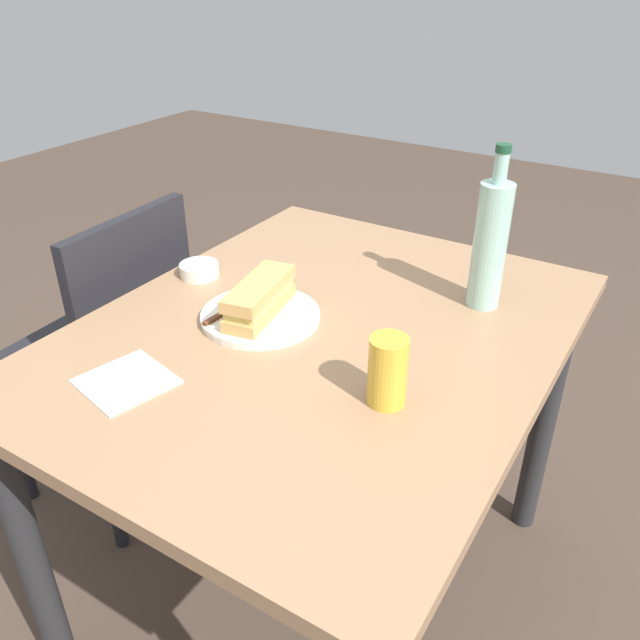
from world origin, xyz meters
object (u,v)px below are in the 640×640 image
at_px(dining_table, 320,378).
at_px(chair_far, 115,345).
at_px(knife_near, 232,309).
at_px(beer_glass, 388,371).
at_px(water_bottle, 490,243).
at_px(baguette_sandwich_near, 260,298).
at_px(plate_near, 260,316).
at_px(olive_bowl, 199,270).

distance_m(dining_table, chair_far, 0.64).
xyz_separation_m(knife_near, beer_glass, (-0.09, -0.39, 0.04)).
bearing_deg(water_bottle, baguette_sandwich_near, 129.84).
height_order(plate_near, beer_glass, beer_glass).
bearing_deg(olive_bowl, baguette_sandwich_near, -110.14).
bearing_deg(chair_far, water_bottle, -73.14).
xyz_separation_m(chair_far, beer_glass, (-0.14, -0.84, 0.31)).
relative_size(baguette_sandwich_near, water_bottle, 0.63).
distance_m(plate_near, olive_bowl, 0.25).
distance_m(knife_near, water_bottle, 0.53).
bearing_deg(baguette_sandwich_near, knife_near, 111.62).
bearing_deg(plate_near, knife_near, 111.62).
relative_size(dining_table, olive_bowl, 12.37).
relative_size(chair_far, beer_glass, 7.30).
bearing_deg(dining_table, chair_far, 89.68).
relative_size(dining_table, chair_far, 1.24).
relative_size(dining_table, baguette_sandwich_near, 5.21).
distance_m(chair_far, olive_bowl, 0.38).
relative_size(baguette_sandwich_near, beer_glass, 1.74).
height_order(plate_near, water_bottle, water_bottle).
bearing_deg(water_bottle, olive_bowl, 109.62).
bearing_deg(plate_near, beer_glass, -108.00).
relative_size(dining_table, beer_glass, 9.05).
height_order(knife_near, olive_bowl, olive_bowl).
bearing_deg(chair_far, plate_near, -93.88).
xyz_separation_m(chair_far, plate_near, (-0.03, -0.51, 0.26)).
distance_m(dining_table, knife_near, 0.23).
xyz_separation_m(dining_table, water_bottle, (0.27, -0.23, 0.25)).
distance_m(knife_near, beer_glass, 0.40).
height_order(water_bottle, olive_bowl, water_bottle).
xyz_separation_m(plate_near, water_bottle, (0.30, -0.36, 0.13)).
distance_m(plate_near, baguette_sandwich_near, 0.04).
xyz_separation_m(chair_far, baguette_sandwich_near, (-0.03, -0.51, 0.30)).
distance_m(dining_table, water_bottle, 0.44).
xyz_separation_m(plate_near, olive_bowl, (0.09, 0.23, 0.01)).
height_order(plate_near, olive_bowl, olive_bowl).
distance_m(knife_near, olive_bowl, 0.21).
bearing_deg(chair_far, dining_table, -90.32).
bearing_deg(dining_table, water_bottle, -41.38).
xyz_separation_m(plate_near, baguette_sandwich_near, (-0.00, 0.00, 0.04)).
xyz_separation_m(baguette_sandwich_near, olive_bowl, (0.09, 0.23, -0.03)).
relative_size(plate_near, baguette_sandwich_near, 1.14).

